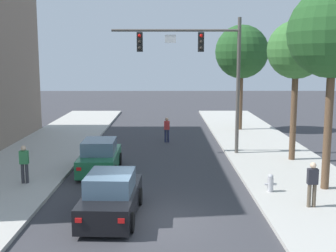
{
  "coord_description": "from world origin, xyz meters",
  "views": [
    {
      "loc": [
        0.58,
        -13.96,
        5.41
      ],
      "look_at": [
        0.7,
        7.93,
        2.0
      ],
      "focal_mm": 46.06,
      "sensor_mm": 36.0,
      "label": 1
    }
  ],
  "objects_px": {
    "pedestrian_sidewalk_right_walker": "(312,182)",
    "street_tree_second": "(296,51)",
    "pedestrian_crossing_road": "(167,129)",
    "pedestrian_sidewalk_left_walker": "(24,162)",
    "car_following_black": "(111,197)",
    "car_lead_green": "(100,157)",
    "street_tree_nearest": "(333,34)",
    "traffic_signal_mast": "(202,60)",
    "fire_hydrant": "(270,183)",
    "street_tree_third": "(242,52)"
  },
  "relations": [
    {
      "from": "car_lead_green",
      "to": "pedestrian_crossing_road",
      "type": "distance_m",
      "value": 8.16
    },
    {
      "from": "pedestrian_sidewalk_left_walker",
      "to": "car_following_black",
      "type": "bearing_deg",
      "value": -41.32
    },
    {
      "from": "pedestrian_crossing_road",
      "to": "fire_hydrant",
      "type": "bearing_deg",
      "value": -69.71
    },
    {
      "from": "pedestrian_sidewalk_right_walker",
      "to": "street_tree_second",
      "type": "relative_size",
      "value": 0.23
    },
    {
      "from": "pedestrian_sidewalk_left_walker",
      "to": "street_tree_third",
      "type": "relative_size",
      "value": 0.21
    },
    {
      "from": "pedestrian_crossing_road",
      "to": "street_tree_second",
      "type": "relative_size",
      "value": 0.23
    },
    {
      "from": "pedestrian_sidewalk_left_walker",
      "to": "street_tree_second",
      "type": "height_order",
      "value": "street_tree_second"
    },
    {
      "from": "car_lead_green",
      "to": "pedestrian_sidewalk_left_walker",
      "type": "height_order",
      "value": "pedestrian_sidewalk_left_walker"
    },
    {
      "from": "car_following_black",
      "to": "street_tree_third",
      "type": "bearing_deg",
      "value": 67.33
    },
    {
      "from": "traffic_signal_mast",
      "to": "street_tree_third",
      "type": "distance_m",
      "value": 9.04
    },
    {
      "from": "pedestrian_sidewalk_left_walker",
      "to": "street_tree_second",
      "type": "relative_size",
      "value": 0.23
    },
    {
      "from": "car_following_black",
      "to": "fire_hydrant",
      "type": "xyz_separation_m",
      "value": [
        6.06,
        2.41,
        -0.22
      ]
    },
    {
      "from": "traffic_signal_mast",
      "to": "pedestrian_sidewalk_left_walker",
      "type": "distance_m",
      "value": 10.9
    },
    {
      "from": "pedestrian_crossing_road",
      "to": "pedestrian_sidewalk_right_walker",
      "type": "xyz_separation_m",
      "value": [
        5.16,
        -12.96,
        0.15
      ]
    },
    {
      "from": "pedestrian_sidewalk_left_walker",
      "to": "fire_hydrant",
      "type": "xyz_separation_m",
      "value": [
        10.22,
        -1.25,
        -0.56
      ]
    },
    {
      "from": "street_tree_second",
      "to": "street_tree_third",
      "type": "bearing_deg",
      "value": 96.14
    },
    {
      "from": "street_tree_nearest",
      "to": "street_tree_second",
      "type": "distance_m",
      "value": 5.22
    },
    {
      "from": "pedestrian_crossing_road",
      "to": "street_tree_second",
      "type": "distance_m",
      "value": 9.92
    },
    {
      "from": "traffic_signal_mast",
      "to": "street_tree_second",
      "type": "distance_m",
      "value": 4.97
    },
    {
      "from": "pedestrian_sidewalk_right_walker",
      "to": "car_lead_green",
      "type": "bearing_deg",
      "value": 146.92
    },
    {
      "from": "car_following_black",
      "to": "traffic_signal_mast",
      "type": "bearing_deg",
      "value": 68.11
    },
    {
      "from": "car_lead_green",
      "to": "street_tree_nearest",
      "type": "relative_size",
      "value": 0.53
    },
    {
      "from": "fire_hydrant",
      "to": "pedestrian_sidewalk_left_walker",
      "type": "bearing_deg",
      "value": 173.04
    },
    {
      "from": "traffic_signal_mast",
      "to": "pedestrian_sidewalk_left_walker",
      "type": "xyz_separation_m",
      "value": [
        -8.03,
        -5.99,
        -4.3
      ]
    },
    {
      "from": "car_following_black",
      "to": "car_lead_green",
      "type": "bearing_deg",
      "value": 102.18
    },
    {
      "from": "pedestrian_sidewalk_left_walker",
      "to": "street_tree_third",
      "type": "bearing_deg",
      "value": 50.78
    },
    {
      "from": "car_following_black",
      "to": "pedestrian_sidewalk_left_walker",
      "type": "distance_m",
      "value": 5.55
    },
    {
      "from": "street_tree_second",
      "to": "pedestrian_sidewalk_left_walker",
      "type": "bearing_deg",
      "value": -161.08
    },
    {
      "from": "street_tree_second",
      "to": "street_tree_nearest",
      "type": "bearing_deg",
      "value": -91.65
    },
    {
      "from": "street_tree_second",
      "to": "street_tree_third",
      "type": "relative_size",
      "value": 0.93
    },
    {
      "from": "fire_hydrant",
      "to": "street_tree_second",
      "type": "xyz_separation_m",
      "value": [
        2.49,
        5.6,
        5.32
      ]
    },
    {
      "from": "traffic_signal_mast",
      "to": "street_tree_third",
      "type": "height_order",
      "value": "street_tree_third"
    },
    {
      "from": "car_following_black",
      "to": "pedestrian_sidewalk_right_walker",
      "type": "relative_size",
      "value": 2.62
    },
    {
      "from": "car_following_black",
      "to": "pedestrian_sidewalk_left_walker",
      "type": "relative_size",
      "value": 2.62
    },
    {
      "from": "pedestrian_crossing_road",
      "to": "fire_hydrant",
      "type": "xyz_separation_m",
      "value": [
        4.12,
        -11.14,
        -0.41
      ]
    },
    {
      "from": "car_following_black",
      "to": "street_tree_third",
      "type": "distance_m",
      "value": 20.1
    },
    {
      "from": "car_following_black",
      "to": "street_tree_second",
      "type": "height_order",
      "value": "street_tree_second"
    },
    {
      "from": "traffic_signal_mast",
      "to": "car_lead_green",
      "type": "distance_m",
      "value": 7.82
    },
    {
      "from": "car_lead_green",
      "to": "pedestrian_sidewalk_left_walker",
      "type": "relative_size",
      "value": 2.6
    },
    {
      "from": "car_following_black",
      "to": "street_tree_third",
      "type": "height_order",
      "value": "street_tree_third"
    },
    {
      "from": "street_tree_second",
      "to": "car_lead_green",
      "type": "bearing_deg",
      "value": -168.86
    },
    {
      "from": "fire_hydrant",
      "to": "street_tree_nearest",
      "type": "bearing_deg",
      "value": 9.96
    },
    {
      "from": "traffic_signal_mast",
      "to": "pedestrian_crossing_road",
      "type": "xyz_separation_m",
      "value": [
        -1.93,
        3.91,
        -4.45
      ]
    },
    {
      "from": "street_tree_nearest",
      "to": "car_lead_green",
      "type": "bearing_deg",
      "value": 161.49
    },
    {
      "from": "fire_hydrant",
      "to": "street_tree_third",
      "type": "relative_size",
      "value": 0.09
    },
    {
      "from": "car_lead_green",
      "to": "pedestrian_crossing_road",
      "type": "bearing_deg",
      "value": 66.5
    },
    {
      "from": "car_following_black",
      "to": "pedestrian_sidewalk_right_walker",
      "type": "bearing_deg",
      "value": 4.74
    },
    {
      "from": "fire_hydrant",
      "to": "street_tree_nearest",
      "type": "height_order",
      "value": "street_tree_nearest"
    },
    {
      "from": "pedestrian_crossing_road",
      "to": "fire_hydrant",
      "type": "height_order",
      "value": "pedestrian_crossing_road"
    },
    {
      "from": "traffic_signal_mast",
      "to": "fire_hydrant",
      "type": "distance_m",
      "value": 8.99
    }
  ]
}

